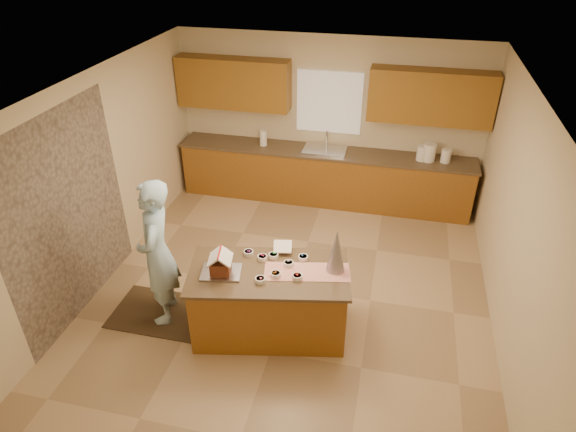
{
  "coord_description": "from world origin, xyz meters",
  "views": [
    {
      "loc": [
        1.1,
        -5.01,
        4.28
      ],
      "look_at": [
        -0.1,
        0.2,
        1.0
      ],
      "focal_mm": 31.14,
      "sensor_mm": 36.0,
      "label": 1
    }
  ],
  "objects_px": {
    "gingerbread_house": "(220,264)",
    "boy": "(157,253)",
    "island_base": "(269,302)",
    "tinsel_tree": "(336,251)"
  },
  "relations": [
    {
      "from": "tinsel_tree",
      "to": "boy",
      "type": "bearing_deg",
      "value": -173.72
    },
    {
      "from": "island_base",
      "to": "boy",
      "type": "height_order",
      "value": "boy"
    },
    {
      "from": "tinsel_tree",
      "to": "boy",
      "type": "distance_m",
      "value": 2.05
    },
    {
      "from": "gingerbread_house",
      "to": "boy",
      "type": "bearing_deg",
      "value": 171.97
    },
    {
      "from": "tinsel_tree",
      "to": "gingerbread_house",
      "type": "distance_m",
      "value": 1.27
    },
    {
      "from": "island_base",
      "to": "boy",
      "type": "bearing_deg",
      "value": 170.25
    },
    {
      "from": "island_base",
      "to": "gingerbread_house",
      "type": "relative_size",
      "value": 5.49
    },
    {
      "from": "island_base",
      "to": "tinsel_tree",
      "type": "xyz_separation_m",
      "value": [
        0.71,
        0.19,
        0.71
      ]
    },
    {
      "from": "boy",
      "to": "gingerbread_house",
      "type": "bearing_deg",
      "value": 65.27
    },
    {
      "from": "boy",
      "to": "gingerbread_house",
      "type": "distance_m",
      "value": 0.82
    }
  ]
}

